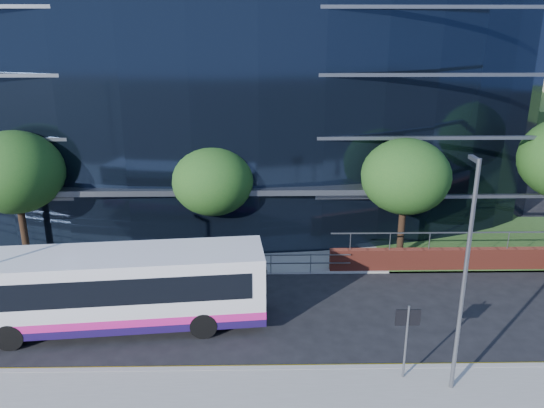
{
  "coord_description": "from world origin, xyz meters",
  "views": [
    {
      "loc": [
        -0.39,
        -17.29,
        11.75
      ],
      "look_at": [
        0.07,
        8.0,
        3.41
      ],
      "focal_mm": 35.0,
      "sensor_mm": 36.0,
      "label": 1
    }
  ],
  "objects_px": {
    "tree_far_a": "(15,172)",
    "tree_far_c": "(406,177)",
    "tree_dist_e": "(488,100)",
    "streetlight_east": "(465,273)",
    "city_bus": "(119,289)",
    "tree_far_b": "(213,181)",
    "street_sign": "(407,327)"
  },
  "relations": [
    {
      "from": "tree_far_a",
      "to": "streetlight_east",
      "type": "bearing_deg",
      "value": -30.46
    },
    {
      "from": "city_bus",
      "to": "tree_far_a",
      "type": "bearing_deg",
      "value": 129.36
    },
    {
      "from": "streetlight_east",
      "to": "tree_far_a",
      "type": "bearing_deg",
      "value": 149.54
    },
    {
      "from": "street_sign",
      "to": "tree_dist_e",
      "type": "xyz_separation_m",
      "value": [
        19.5,
        41.59,
        2.39
      ]
    },
    {
      "from": "tree_far_b",
      "to": "tree_dist_e",
      "type": "height_order",
      "value": "tree_dist_e"
    },
    {
      "from": "tree_far_c",
      "to": "tree_far_b",
      "type": "bearing_deg",
      "value": 177.14
    },
    {
      "from": "street_sign",
      "to": "tree_dist_e",
      "type": "relative_size",
      "value": 0.43
    },
    {
      "from": "tree_far_c",
      "to": "city_bus",
      "type": "height_order",
      "value": "tree_far_c"
    },
    {
      "from": "tree_far_b",
      "to": "tree_far_c",
      "type": "relative_size",
      "value": 0.93
    },
    {
      "from": "tree_dist_e",
      "to": "city_bus",
      "type": "distance_m",
      "value": 48.49
    },
    {
      "from": "tree_far_c",
      "to": "street_sign",
      "type": "bearing_deg",
      "value": -103.29
    },
    {
      "from": "tree_far_b",
      "to": "tree_dist_e",
      "type": "distance_m",
      "value": 40.74
    },
    {
      "from": "tree_far_a",
      "to": "tree_dist_e",
      "type": "bearing_deg",
      "value": 39.96
    },
    {
      "from": "tree_far_c",
      "to": "city_bus",
      "type": "relative_size",
      "value": 0.53
    },
    {
      "from": "street_sign",
      "to": "streetlight_east",
      "type": "bearing_deg",
      "value": -21.36
    },
    {
      "from": "streetlight_east",
      "to": "tree_dist_e",
      "type": "bearing_deg",
      "value": 66.89
    },
    {
      "from": "tree_dist_e",
      "to": "streetlight_east",
      "type": "height_order",
      "value": "streetlight_east"
    },
    {
      "from": "tree_far_b",
      "to": "city_bus",
      "type": "height_order",
      "value": "tree_far_b"
    },
    {
      "from": "street_sign",
      "to": "tree_far_b",
      "type": "height_order",
      "value": "tree_far_b"
    },
    {
      "from": "tree_far_c",
      "to": "streetlight_east",
      "type": "relative_size",
      "value": 0.81
    },
    {
      "from": "street_sign",
      "to": "tree_far_a",
      "type": "bearing_deg",
      "value": 148.83
    },
    {
      "from": "tree_far_c",
      "to": "tree_dist_e",
      "type": "relative_size",
      "value": 1.0
    },
    {
      "from": "tree_far_c",
      "to": "tree_dist_e",
      "type": "height_order",
      "value": "same"
    },
    {
      "from": "tree_far_a",
      "to": "tree_far_c",
      "type": "height_order",
      "value": "tree_far_a"
    },
    {
      "from": "tree_far_c",
      "to": "tree_far_a",
      "type": "bearing_deg",
      "value": 180.0
    },
    {
      "from": "tree_far_a",
      "to": "tree_far_c",
      "type": "xyz_separation_m",
      "value": [
        20.0,
        0.0,
        -0.33
      ]
    },
    {
      "from": "tree_dist_e",
      "to": "city_bus",
      "type": "xyz_separation_m",
      "value": [
        -30.26,
        -37.79,
        -2.81
      ]
    },
    {
      "from": "tree_dist_e",
      "to": "tree_far_c",
      "type": "bearing_deg",
      "value": -118.74
    },
    {
      "from": "tree_far_b",
      "to": "streetlight_east",
      "type": "xyz_separation_m",
      "value": [
        9.0,
        -11.67,
        0.23
      ]
    },
    {
      "from": "tree_dist_e",
      "to": "streetlight_east",
      "type": "distance_m",
      "value": 45.85
    },
    {
      "from": "tree_far_a",
      "to": "tree_far_c",
      "type": "bearing_deg",
      "value": 0.0
    },
    {
      "from": "tree_far_b",
      "to": "streetlight_east",
      "type": "bearing_deg",
      "value": -52.37
    }
  ]
}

